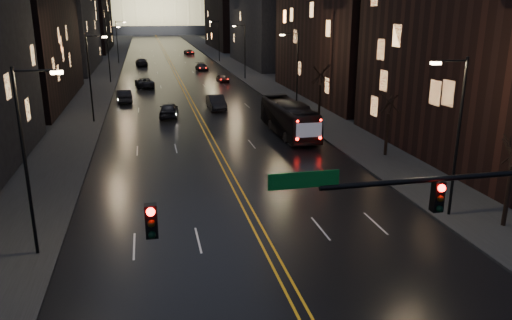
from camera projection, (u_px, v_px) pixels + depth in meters
road at (164, 52)px, 138.41m from camera, size 20.00×320.00×0.02m
sidewalk_left at (112, 53)px, 135.52m from camera, size 8.00×320.00×0.16m
sidewalk_right at (214, 51)px, 141.26m from camera, size 8.00×320.00×0.16m
center_line at (164, 52)px, 138.40m from camera, size 0.62×320.00×0.01m
building_left_far at (59, 17)px, 95.68m from camera, size 12.00×34.00×20.00m
building_left_dist at (85, 7)px, 139.98m from camera, size 12.00×40.00×24.00m
building_right_near at (511, 0)px, 36.40m from camera, size 12.00×26.00×24.00m
building_right_mid at (271, 1)px, 103.43m from camera, size 12.00×34.00×26.00m
building_right_dist at (232, 11)px, 148.88m from camera, size 12.00×40.00×22.00m
traffic_signal at (501, 205)px, 16.60m from camera, size 17.29×0.45×7.00m
streetlamp_right_near at (456, 130)px, 26.97m from camera, size 2.13×0.25×9.00m
streetlamp_left_near at (28, 154)px, 22.53m from camera, size 2.13×0.25×9.00m
streetlamp_right_mid at (296, 69)px, 55.02m from camera, size 2.13×0.25×9.00m
streetlamp_left_mid at (91, 74)px, 50.58m from camera, size 2.13×0.25×9.00m
streetlamp_right_far at (244, 49)px, 83.06m from camera, size 2.13×0.25×9.00m
streetlamp_left_far at (109, 51)px, 78.63m from camera, size 2.13×0.25×9.00m
streetlamp_right_dist at (218, 39)px, 111.11m from camera, size 2.13×0.25×9.00m
streetlamp_left_dist at (118, 40)px, 106.67m from camera, size 2.13×0.25×9.00m
tree_right_mid at (389, 101)px, 38.80m from camera, size 2.40×2.40×6.65m
tree_right_far at (320, 75)px, 53.76m from camera, size 2.40×2.40×6.65m
bus at (289, 118)px, 46.79m from camera, size 2.87×11.30×3.13m
oncoming_car_a at (169, 110)px, 54.55m from camera, size 2.42×4.99×1.64m
oncoming_car_b at (124, 96)px, 63.41m from camera, size 2.23×5.07×1.62m
oncoming_car_c at (144, 83)px, 75.33m from camera, size 3.08×5.67×1.51m
oncoming_car_d at (142, 62)px, 104.06m from camera, size 2.72×5.68×1.60m
receding_car_a at (216, 102)px, 58.84m from camera, size 1.91×5.18×1.69m
receding_car_b at (222, 78)px, 80.63m from camera, size 1.97×3.88×1.27m
receding_car_c at (202, 67)px, 96.03m from camera, size 2.28×4.95×1.40m
receding_car_d at (189, 52)px, 130.32m from camera, size 2.66×4.80×1.27m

